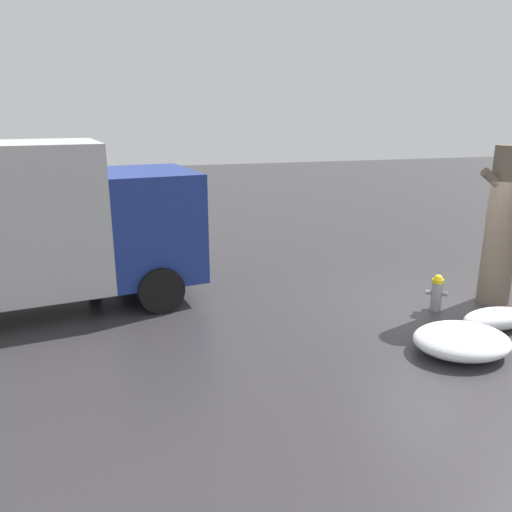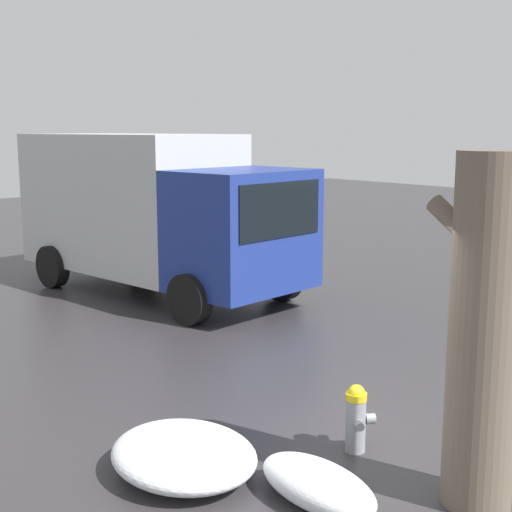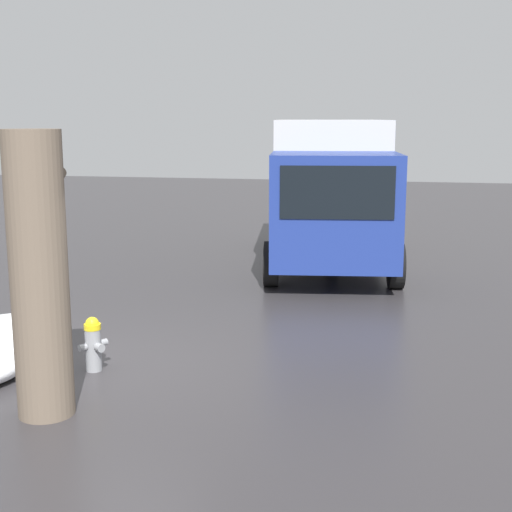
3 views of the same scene
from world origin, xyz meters
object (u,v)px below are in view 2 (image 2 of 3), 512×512
(fire_hydrant, at_px, (356,417))
(delivery_truck, at_px, (154,208))
(tree_trunk, at_px, (484,332))
(pedestrian, at_px, (198,256))

(fire_hydrant, distance_m, delivery_truck, 8.23)
(fire_hydrant, bearing_deg, tree_trunk, -53.67)
(tree_trunk, distance_m, pedestrian, 8.30)
(fire_hydrant, relative_size, pedestrian, 0.44)
(fire_hydrant, bearing_deg, pedestrian, 102.76)
(tree_trunk, relative_size, delivery_truck, 0.46)
(fire_hydrant, xyz_separation_m, pedestrian, (6.49, -2.52, 0.53))
(delivery_truck, height_order, pedestrian, delivery_truck)
(fire_hydrant, height_order, pedestrian, pedestrian)
(fire_hydrant, distance_m, tree_trunk, 1.87)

